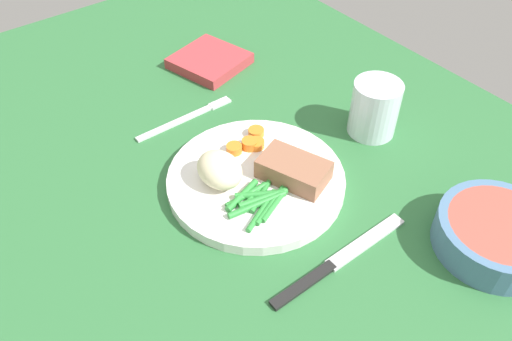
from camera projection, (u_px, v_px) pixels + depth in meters
dining_table at (237, 189)px, 69.92cm from camera, size 120.00×90.00×2.00cm
dinner_plate at (256, 180)px, 68.62cm from camera, size 23.64×23.64×1.60cm
meat_portion at (294, 170)px, 66.91cm from camera, size 10.21×8.13×2.79cm
mashed_potatoes at (220, 170)px, 65.98cm from camera, size 6.76×5.32×4.10cm
carrot_slices at (249, 142)px, 72.06cm from camera, size 4.30×6.81×1.29cm
green_beans at (259, 200)px, 64.48cm from camera, size 6.63×9.59×0.88cm
fork at (184, 119)px, 78.93cm from camera, size 1.44×16.60×0.40cm
knife at (337, 261)px, 59.94cm from camera, size 1.70×20.50×0.64cm
water_glass at (374, 112)px, 74.81cm from camera, size 6.99×6.99×8.26cm
salad_bowl at (497, 233)px, 60.20cm from camera, size 14.20×14.20×4.17cm
napkin at (210, 61)px, 89.34cm from camera, size 13.59×13.44×1.81cm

